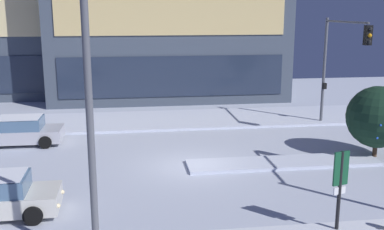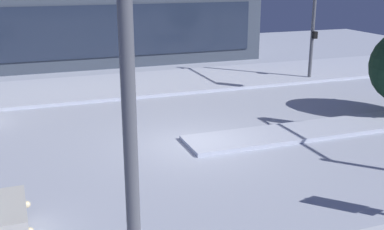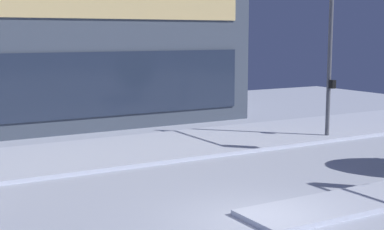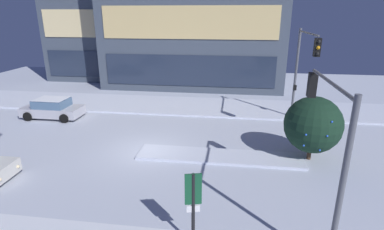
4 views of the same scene
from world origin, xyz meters
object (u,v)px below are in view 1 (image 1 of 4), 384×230
object	(u,v)px
car_far	(20,131)
traffic_light_corner_far_right	(340,54)
street_lamp_arched	(91,79)
parking_info_sign	(340,182)
decorated_tree_median	(378,117)

from	to	relation	value
car_far	traffic_light_corner_far_right	xyz separation A→B (m)	(17.86, 0.41, 3.82)
street_lamp_arched	parking_info_sign	distance (m)	8.24
street_lamp_arched	parking_info_sign	xyz separation A→B (m)	(7.48, 0.24, -3.45)
car_far	street_lamp_arched	distance (m)	13.74
traffic_light_corner_far_right	car_far	bearing A→B (deg)	-88.67
car_far	street_lamp_arched	xyz separation A→B (m)	(4.81, -12.07, 4.48)
street_lamp_arched	traffic_light_corner_far_right	bearing A→B (deg)	-43.56
car_far	parking_info_sign	world-z (taller)	parking_info_sign
parking_info_sign	car_far	bearing A→B (deg)	31.47
car_far	decorated_tree_median	bearing A→B (deg)	166.09
street_lamp_arched	parking_info_sign	size ratio (longest dim) A/B	2.94
street_lamp_arched	parking_info_sign	bearing A→B (deg)	-85.45
parking_info_sign	street_lamp_arched	bearing A→B (deg)	77.21
traffic_light_corner_far_right	street_lamp_arched	distance (m)	18.07
traffic_light_corner_far_right	parking_info_sign	size ratio (longest dim) A/B	2.40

